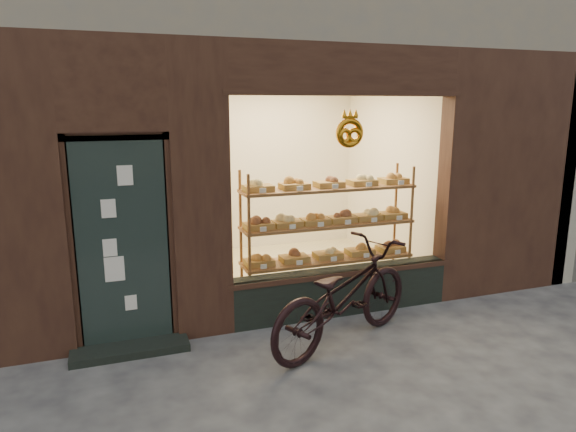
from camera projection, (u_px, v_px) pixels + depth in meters
name	position (u px, v px, depth m)	size (l,w,h in m)	color
ground	(404.00, 419.00, 4.09)	(90.00, 90.00, 0.00)	#38393D
display_shelf	(328.00, 233.00, 6.39)	(2.20, 0.45, 1.70)	brown
bicycle	(343.00, 295.00, 5.28)	(0.71, 2.03, 1.07)	black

